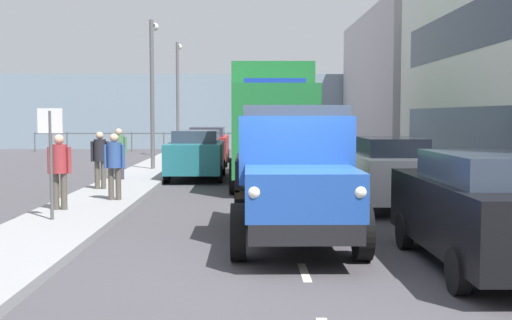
# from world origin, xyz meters

# --- Properties ---
(ground_plane) EXTENTS (80.00, 80.00, 0.00)m
(ground_plane) POSITION_xyz_m (0.00, -10.39, 0.00)
(ground_plane) COLOR #423F44
(sidewalk_left) EXTENTS (2.03, 41.73, 0.15)m
(sidewalk_left) POSITION_xyz_m (-4.59, -10.39, 0.07)
(sidewalk_left) COLOR gray
(sidewalk_left) RESTS_ON ground_plane
(sidewalk_right) EXTENTS (2.03, 41.73, 0.15)m
(sidewalk_right) POSITION_xyz_m (4.59, -10.39, 0.07)
(sidewalk_right) COLOR gray
(sidewalk_right) RESTS_ON ground_plane
(road_centreline_markings) EXTENTS (0.12, 36.78, 0.01)m
(road_centreline_markings) POSITION_xyz_m (0.00, -9.33, 0.00)
(road_centreline_markings) COLOR silver
(road_centreline_markings) RESTS_ON ground_plane
(building_far_block) EXTENTS (7.03, 14.84, 7.81)m
(building_far_block) POSITION_xyz_m (-9.12, -26.28, 3.90)
(building_far_block) COLOR #B7B2B7
(building_far_block) RESTS_ON ground_plane
(sea_horizon) EXTENTS (80.00, 0.80, 5.00)m
(sea_horizon) POSITION_xyz_m (0.00, -34.26, 2.50)
(sea_horizon) COLOR gray
(sea_horizon) RESTS_ON ground_plane
(seawall_railing) EXTENTS (28.08, 0.08, 1.20)m
(seawall_railing) POSITION_xyz_m (-0.00, -30.66, 0.92)
(seawall_railing) COLOR #4C5156
(seawall_railing) RESTS_ON ground_plane
(truck_vintage_blue) EXTENTS (2.17, 5.64, 2.43)m
(truck_vintage_blue) POSITION_xyz_m (-0.01, -1.52, 1.18)
(truck_vintage_blue) COLOR black
(truck_vintage_blue) RESTS_ON ground_plane
(lorry_cargo_green) EXTENTS (2.58, 8.20, 3.87)m
(lorry_cargo_green) POSITION_xyz_m (0.04, -11.53, 2.08)
(lorry_cargo_green) COLOR #1E7033
(lorry_cargo_green) RESTS_ON ground_plane
(car_black_kerbside_near) EXTENTS (1.76, 4.53, 1.72)m
(car_black_kerbside_near) POSITION_xyz_m (-2.62, 0.37, 0.90)
(car_black_kerbside_near) COLOR black
(car_black_kerbside_near) RESTS_ON ground_plane
(car_white_kerbside_1) EXTENTS (1.78, 4.38, 1.72)m
(car_white_kerbside_1) POSITION_xyz_m (-2.62, -6.06, 0.90)
(car_white_kerbside_1) COLOR white
(car_white_kerbside_1) RESTS_ON ground_plane
(car_teal_oppositeside_0) EXTENTS (1.95, 4.32, 1.72)m
(car_teal_oppositeside_0) POSITION_xyz_m (2.62, -13.17, 0.90)
(car_teal_oppositeside_0) COLOR #1E6670
(car_teal_oppositeside_0) RESTS_ON ground_plane
(car_red_oppositeside_1) EXTENTS (1.89, 4.52, 1.72)m
(car_red_oppositeside_1) POSITION_xyz_m (2.62, -19.79, 0.90)
(car_red_oppositeside_1) COLOR #B21E1E
(car_red_oppositeside_1) RESTS_ON ground_plane
(pedestrian_with_bag) EXTENTS (0.53, 0.34, 1.68)m
(pedestrian_with_bag) POSITION_xyz_m (5.01, -4.72, 1.14)
(pedestrian_with_bag) COLOR #4C473D
(pedestrian_with_bag) RESTS_ON sidewalk_right
(pedestrian_couple_a) EXTENTS (0.53, 0.34, 1.66)m
(pedestrian_couple_a) POSITION_xyz_m (4.13, -6.39, 1.12)
(pedestrian_couple_a) COLOR #4C473D
(pedestrian_couple_a) RESTS_ON sidewalk_right
(pedestrian_in_dark_coat) EXTENTS (0.53, 0.34, 1.64)m
(pedestrian_in_dark_coat) POSITION_xyz_m (5.03, -8.81, 1.11)
(pedestrian_in_dark_coat) COLOR #4C473D
(pedestrian_in_dark_coat) RESTS_ON sidewalk_right
(pedestrian_couple_b) EXTENTS (0.53, 0.34, 1.68)m
(pedestrian_couple_b) POSITION_xyz_m (5.03, -11.57, 1.13)
(pedestrian_couple_b) COLOR #383342
(pedestrian_couple_b) RESTS_ON sidewalk_right
(lamp_post_promenade) EXTENTS (0.32, 1.14, 5.82)m
(lamp_post_promenade) POSITION_xyz_m (4.55, -16.03, 3.66)
(lamp_post_promenade) COLOR #59595B
(lamp_post_promenade) RESTS_ON sidewalk_right
(lamp_post_far) EXTENTS (0.32, 1.14, 5.97)m
(lamp_post_far) POSITION_xyz_m (4.52, -25.17, 3.74)
(lamp_post_far) COLOR #59595B
(lamp_post_far) RESTS_ON sidewalk_right
(street_sign) EXTENTS (0.50, 0.07, 2.25)m
(street_sign) POSITION_xyz_m (4.78, -3.33, 1.68)
(street_sign) COLOR #4C4C4C
(street_sign) RESTS_ON sidewalk_right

